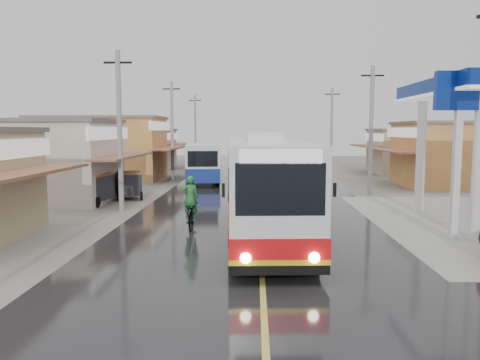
{
  "coord_description": "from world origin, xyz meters",
  "views": [
    {
      "loc": [
        -0.22,
        -14.36,
        4.09
      ],
      "look_at": [
        -0.87,
        6.57,
        1.84
      ],
      "focal_mm": 35.0,
      "sensor_mm": 36.0,
      "label": 1
    }
  ],
  "objects_px": {
    "tricycle_far": "(94,187)",
    "cyclist": "(191,211)",
    "tricycle_near": "(130,183)",
    "coach_bus": "(262,186)",
    "second_bus": "(202,162)"
  },
  "relations": [
    {
      "from": "coach_bus",
      "to": "tricycle_far",
      "type": "bearing_deg",
      "value": 139.4
    },
    {
      "from": "coach_bus",
      "to": "cyclist",
      "type": "relative_size",
      "value": 5.79
    },
    {
      "from": "tricycle_near",
      "to": "tricycle_far",
      "type": "distance_m",
      "value": 2.65
    },
    {
      "from": "cyclist",
      "to": "tricycle_far",
      "type": "xyz_separation_m",
      "value": [
        -6.11,
        5.94,
        0.25
      ]
    },
    {
      "from": "tricycle_far",
      "to": "second_bus",
      "type": "bearing_deg",
      "value": 78.2
    },
    {
      "from": "second_bus",
      "to": "tricycle_near",
      "type": "bearing_deg",
      "value": -117.21
    },
    {
      "from": "tricycle_far",
      "to": "cyclist",
      "type": "bearing_deg",
      "value": -33.76
    },
    {
      "from": "cyclist",
      "to": "tricycle_far",
      "type": "height_order",
      "value": "cyclist"
    },
    {
      "from": "tricycle_near",
      "to": "second_bus",
      "type": "bearing_deg",
      "value": 50.93
    },
    {
      "from": "coach_bus",
      "to": "tricycle_far",
      "type": "height_order",
      "value": "coach_bus"
    },
    {
      "from": "cyclist",
      "to": "tricycle_far",
      "type": "distance_m",
      "value": 8.53
    },
    {
      "from": "second_bus",
      "to": "cyclist",
      "type": "height_order",
      "value": "second_bus"
    },
    {
      "from": "tricycle_near",
      "to": "tricycle_far",
      "type": "bearing_deg",
      "value": -139.26
    },
    {
      "from": "tricycle_near",
      "to": "tricycle_far",
      "type": "height_order",
      "value": "tricycle_far"
    },
    {
      "from": "coach_bus",
      "to": "tricycle_far",
      "type": "distance_m",
      "value": 11.42
    }
  ]
}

